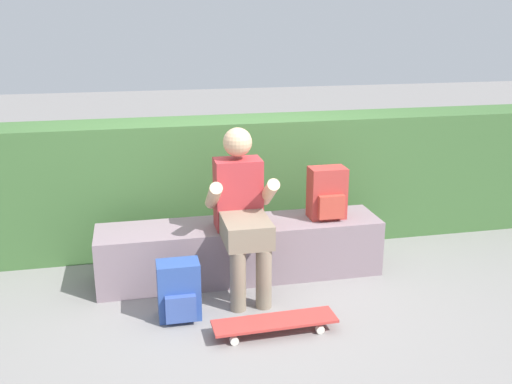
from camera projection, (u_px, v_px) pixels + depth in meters
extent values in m
plane|color=gray|center=(251.00, 299.00, 4.16)|extent=(24.00, 24.00, 0.00)
cube|color=gray|center=(241.00, 250.00, 4.47)|extent=(2.16, 0.46, 0.43)
cube|color=#B73338|center=(238.00, 194.00, 4.26)|extent=(0.34, 0.22, 0.52)
sphere|color=#D8AD84|center=(238.00, 142.00, 4.14)|extent=(0.21, 0.21, 0.21)
cube|color=gray|center=(246.00, 231.00, 4.02)|extent=(0.32, 0.40, 0.17)
cylinder|color=gray|center=(238.00, 281.00, 3.95)|extent=(0.11, 0.11, 0.43)
cylinder|color=gray|center=(264.00, 278.00, 3.98)|extent=(0.11, 0.11, 0.43)
cylinder|color=#D8AD84|center=(214.00, 196.00, 4.07)|extent=(0.09, 0.33, 0.27)
cylinder|color=#D8AD84|center=(269.00, 192.00, 4.15)|extent=(0.09, 0.33, 0.27)
cube|color=#BC3833|center=(275.00, 321.00, 3.70)|extent=(0.81, 0.22, 0.02)
cylinder|color=silver|center=(312.00, 318.00, 3.85)|extent=(0.05, 0.03, 0.05)
cylinder|color=silver|center=(320.00, 329.00, 3.71)|extent=(0.05, 0.03, 0.05)
cylinder|color=silver|center=(230.00, 328.00, 3.72)|extent=(0.05, 0.03, 0.05)
cylinder|color=silver|center=(234.00, 341.00, 3.58)|extent=(0.05, 0.03, 0.05)
cube|color=#B23833|center=(327.00, 193.00, 4.48)|extent=(0.28, 0.18, 0.40)
cube|color=#BF4132|center=(331.00, 207.00, 4.40)|extent=(0.20, 0.05, 0.18)
cube|color=#2D4C99|center=(179.00, 290.00, 3.86)|extent=(0.28, 0.18, 0.40)
cube|color=#39539D|center=(181.00, 309.00, 3.77)|extent=(0.20, 0.05, 0.18)
cube|color=#3E6633|center=(240.00, 182.00, 5.07)|extent=(6.48, 0.50, 1.11)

